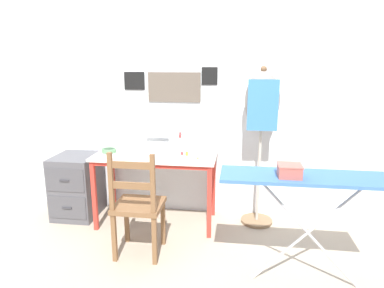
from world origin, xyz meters
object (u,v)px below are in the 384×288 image
Objects in this scene: scissors at (199,159)px; thread_spool_near_machine at (182,153)px; thread_spool_mid_table at (187,154)px; ironing_board at (312,182)px; wooden_chair at (138,206)px; storage_box at (290,171)px; fabric_bowl at (109,150)px; filing_cabinet at (77,186)px; dress_form at (262,110)px; sewing_machine at (163,139)px.

thread_spool_near_machine reaches higher than scissors.
thread_spool_mid_table is 1.30m from ironing_board.
wooden_chair reaches higher than thread_spool_mid_table.
ironing_board is 7.83× the size of storage_box.
thread_spool_mid_table is 0.75m from wooden_chair.
thread_spool_near_machine is at bearing 158.55° from thread_spool_mid_table.
fabric_bowl is 1.08× the size of scissors.
filing_cabinet is at bearing 170.99° from fabric_bowl.
dress_form reaches higher than wooden_chair.
storage_box reaches higher than scissors.
fabric_bowl is 1.86m from storage_box.
wooden_chair is 1.28m from storage_box.
thread_spool_mid_table is (0.27, -0.15, -0.10)m from sewing_machine.
thread_spool_mid_table is 0.03× the size of dress_form.
storage_box is at bearing -12.28° from wooden_chair.
filing_cabinet is 2.32m from storage_box.
dress_form reaches higher than filing_cabinet.
filing_cabinet is (-1.33, 0.18, -0.40)m from scissors.
thread_spool_near_machine is at bearing 0.77° from fabric_bowl.
sewing_machine reaches higher than wooden_chair.
thread_spool_mid_table is at bearing -167.53° from dress_form.
sewing_machine is at bearing 85.54° from wooden_chair.
storage_box is at bearing -44.03° from thread_spool_near_machine.
scissors is 0.79× the size of storage_box.
wooden_chair reaches higher than storage_box.
sewing_machine is 10.84× the size of thread_spool_near_machine.
scissors is 0.17m from thread_spool_mid_table.
sewing_machine is at bearing 138.27° from storage_box.
storage_box is at bearing -24.30° from filing_cabinet.
fabric_bowl is at bearing 127.69° from wooden_chair.
sewing_machine is 0.31× the size of ironing_board.
storage_box reaches higher than thread_spool_mid_table.
scissors is (0.93, -0.11, -0.02)m from fabric_bowl.
thread_spool_mid_table is 0.83m from dress_form.
ironing_board is at bearing -37.90° from thread_spool_near_machine.
sewing_machine is at bearing 4.31° from filing_cabinet.
thread_spool_near_machine is 0.23× the size of storage_box.
filing_cabinet is 4.05× the size of storage_box.
ironing_board reaches higher than fabric_bowl.
storage_box is at bearing -45.05° from thread_spool_mid_table.
dress_form is at bearing 98.06° from storage_box.
scissors is 0.73m from wooden_chair.
fabric_bowl is 0.82m from wooden_chair.
scissors is 0.19× the size of filing_cabinet.
filing_cabinet is (-1.20, 0.07, -0.42)m from thread_spool_mid_table.
thread_spool_near_machine is at bearing -169.83° from dress_form.
sewing_machine is at bearing 148.22° from scissors.
dress_form is (0.76, 0.14, 0.42)m from thread_spool_near_machine.
thread_spool_mid_table is 0.04× the size of ironing_board.
dress_form is at bearing 0.65° from sewing_machine.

